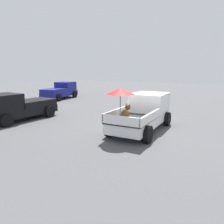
{
  "coord_description": "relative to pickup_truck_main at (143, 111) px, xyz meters",
  "views": [
    {
      "loc": [
        -10.81,
        -4.3,
        3.31
      ],
      "look_at": [
        -1.09,
        1.18,
        1.1
      ],
      "focal_mm": 35.27,
      "sensor_mm": 36.0,
      "label": 1
    }
  ],
  "objects": [
    {
      "name": "pickup_truck_main",
      "position": [
        0.0,
        0.0,
        0.0
      ],
      "size": [
        5.09,
        2.34,
        2.41
      ],
      "rotation": [
        0.0,
        0.0,
        0.02
      ],
      "color": "black",
      "rests_on": "ground"
    },
    {
      "name": "pickup_truck_far",
      "position": [
        7.4,
        12.73,
        -0.11
      ],
      "size": [
        5.01,
        2.72,
        1.8
      ],
      "rotation": [
        0.0,
        0.0,
        0.15
      ],
      "color": "black",
      "rests_on": "ground"
    },
    {
      "name": "pickup_truck_red",
      "position": [
        -2.05,
        7.84,
        -0.11
      ],
      "size": [
        4.9,
        2.39,
        1.8
      ],
      "rotation": [
        0.0,
        0.0,
        3.08
      ],
      "color": "black",
      "rests_on": "ground"
    },
    {
      "name": "ground_plane",
      "position": [
        -0.39,
        -0.03,
        -0.99
      ],
      "size": [
        80.0,
        80.0,
        0.0
      ],
      "primitive_type": "plane",
      "color": "#4C4C4F"
    }
  ]
}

